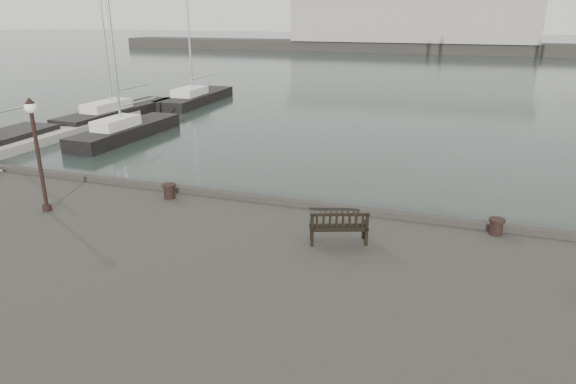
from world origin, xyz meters
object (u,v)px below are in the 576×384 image
at_px(bollard_right, 496,227).
at_px(yacht_c, 127,134).
at_px(yacht_b, 118,115).
at_px(bollard_left, 169,191).
at_px(bench, 338,233).
at_px(lamp_post, 36,140).
at_px(yacht_d, 196,100).

relative_size(bollard_right, yacht_c, 0.04).
xyz_separation_m(yacht_b, yacht_c, (4.37, -5.09, -0.00)).
bearing_deg(bollard_left, yacht_c, 130.75).
bearing_deg(bench, bollard_right, 5.73).
xyz_separation_m(bollard_left, yacht_c, (-10.63, 12.34, -1.55)).
height_order(bollard_left, lamp_post, lamp_post).
distance_m(bollard_right, lamp_post, 13.19).
distance_m(bollard_left, bollard_right, 9.89).
bearing_deg(bollard_right, bench, -153.99).
bearing_deg(bollard_right, bollard_left, -178.03).
bearing_deg(bollard_right, yacht_c, 149.68).
relative_size(bollard_left, yacht_d, 0.04).
bearing_deg(yacht_d, bollard_right, -50.07).
relative_size(yacht_c, yacht_d, 0.94).
distance_m(bollard_left, yacht_c, 16.36).
distance_m(yacht_b, yacht_d, 8.20).
distance_m(bench, yacht_c, 21.72).
relative_size(yacht_b, yacht_d, 1.13).
bearing_deg(yacht_d, yacht_c, -82.14).
relative_size(bench, lamp_post, 0.46).
height_order(bench, yacht_d, yacht_d).
xyz_separation_m(bench, yacht_b, (-20.99, 18.99, -1.59)).
relative_size(bollard_left, yacht_b, 0.03).
distance_m(yacht_b, yacht_c, 6.71).
bearing_deg(yacht_c, bollard_right, -28.90).
height_order(bollard_left, yacht_b, yacht_b).
relative_size(lamp_post, yacht_c, 0.29).
distance_m(bench, lamp_post, 9.12).
xyz_separation_m(bench, lamp_post, (-8.89, -0.64, 1.92)).
distance_m(bench, bollard_left, 6.18).
height_order(yacht_b, yacht_c, yacht_b).
xyz_separation_m(bollard_right, yacht_c, (-20.51, 12.00, -1.54)).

